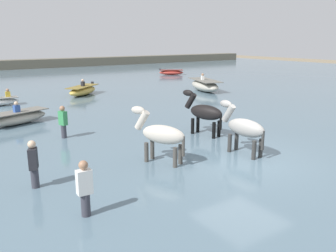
# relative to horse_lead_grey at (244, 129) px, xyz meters

# --- Properties ---
(ground_plane) EXTENTS (120.00, 120.00, 0.00)m
(ground_plane) POSITION_rel_horse_lead_grey_xyz_m (-0.36, -0.38, -1.23)
(ground_plane) COLOR #84755B
(water_surface) EXTENTS (90.00, 90.00, 0.37)m
(water_surface) POSITION_rel_horse_lead_grey_xyz_m (-0.36, 9.62, -1.04)
(water_surface) COLOR slate
(water_surface) RESTS_ON ground
(horse_lead_grey) EXTENTS (0.60, 1.90, 2.07)m
(horse_lead_grey) POSITION_rel_horse_lead_grey_xyz_m (0.00, 0.00, 0.00)
(horse_lead_grey) COLOR gray
(horse_lead_grey) RESTS_ON ground
(horse_trailing_pinto) EXTENTS (1.15, 1.84, 2.06)m
(horse_trailing_pinto) POSITION_rel_horse_lead_grey_xyz_m (-2.70, 0.85, -0.00)
(horse_trailing_pinto) COLOR beige
(horse_trailing_pinto) RESTS_ON ground
(horse_flank_black) EXTENTS (0.84, 1.94, 2.10)m
(horse_flank_black) POSITION_rel_horse_lead_grey_xyz_m (0.50, 2.59, 0.02)
(horse_flank_black) COLOR black
(horse_flank_black) RESTS_ON ground
(boat_mid_outer) EXTENTS (2.58, 4.10, 1.30)m
(boat_mid_outer) POSITION_rel_horse_lead_grey_xyz_m (8.47, 11.94, -0.45)
(boat_mid_outer) COLOR #B2AD9E
(boat_mid_outer) RESTS_ON water_surface
(boat_near_port) EXTENTS (2.98, 2.75, 1.10)m
(boat_near_port) POSITION_rel_horse_lead_grey_xyz_m (0.32, 15.16, -0.55)
(boat_near_port) COLOR gold
(boat_near_port) RESTS_ON water_surface
(boat_near_starboard) EXTENTS (3.06, 1.88, 1.05)m
(boat_near_starboard) POSITION_rel_horse_lead_grey_xyz_m (-5.28, 8.72, -0.57)
(boat_near_starboard) COLOR #B2AD9E
(boat_near_starboard) RESTS_ON water_surface
(boat_far_inshore) EXTENTS (2.62, 2.11, 0.67)m
(boat_far_inshore) POSITION_rel_horse_lead_grey_xyz_m (13.34, 23.18, -0.60)
(boat_far_inshore) COLOR #BC382D
(boat_far_inshore) RESTS_ON water_surface
(person_onlooker_right) EXTENTS (0.29, 0.37, 1.63)m
(person_onlooker_right) POSITION_rel_horse_lead_grey_xyz_m (-4.27, 5.31, -0.36)
(person_onlooker_right) COLOR #383842
(person_onlooker_right) RESTS_ON ground
(person_wading_close) EXTENTS (0.31, 0.37, 1.63)m
(person_wading_close) POSITION_rel_horse_lead_grey_xyz_m (-6.42, 1.10, -0.36)
(person_wading_close) COLOR #383842
(person_wading_close) RESTS_ON ground
(person_spectator_far) EXTENTS (0.33, 0.21, 1.63)m
(person_spectator_far) POSITION_rel_horse_lead_grey_xyz_m (-5.91, -1.06, -0.36)
(person_spectator_far) COLOR #383842
(person_spectator_far) RESTS_ON ground
(far_shoreline) EXTENTS (80.00, 2.40, 1.52)m
(far_shoreline) POSITION_rel_horse_lead_grey_xyz_m (-0.36, 40.80, -0.47)
(far_shoreline) COLOR #605B4C
(far_shoreline) RESTS_ON ground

